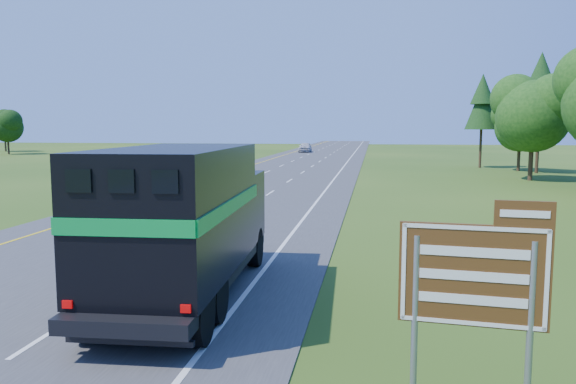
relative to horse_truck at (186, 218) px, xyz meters
name	(u,v)px	position (x,y,z in m)	size (l,w,h in m)	color
road	(275,177)	(-4.03, 36.06, -2.21)	(15.00, 260.00, 0.04)	#38383A
lane_markings	(275,177)	(-4.03, 36.06, -2.18)	(11.15, 260.00, 0.01)	yellow
horse_truck	(186,218)	(0.00, 0.00, 0.00)	(3.25, 9.36, 4.09)	black
white_suv	(229,168)	(-7.98, 34.82, -1.32)	(2.90, 6.29, 1.75)	white
far_car	(305,147)	(-7.43, 86.54, -1.30)	(2.11, 5.24, 1.79)	#BABBC2
exit_sign	(475,285)	(6.44, -5.84, 0.12)	(2.13, 0.30, 3.62)	gray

